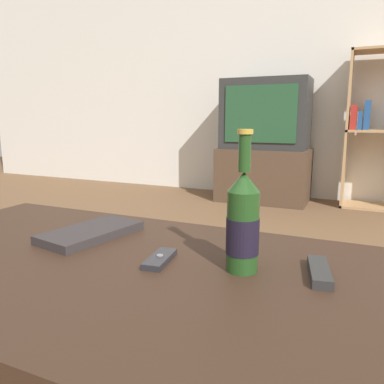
# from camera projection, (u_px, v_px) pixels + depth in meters

# --- Properties ---
(back_wall) EXTENTS (8.00, 0.05, 2.60)m
(back_wall) POSITION_uv_depth(u_px,v_px,m) (303.00, 57.00, 3.42)
(back_wall) COLOR silver
(back_wall) RESTS_ON ground_plane
(coffee_table) EXTENTS (1.28, 0.73, 0.42)m
(coffee_table) POSITION_uv_depth(u_px,v_px,m) (101.00, 281.00, 0.89)
(coffee_table) COLOR #332116
(coffee_table) RESTS_ON ground_plane
(tv_stand) EXTENTS (0.80, 0.49, 0.48)m
(tv_stand) POSITION_uv_depth(u_px,v_px,m) (264.00, 175.00, 3.44)
(tv_stand) COLOR #4C3828
(tv_stand) RESTS_ON ground_plane
(television) EXTENTS (0.75, 0.42, 0.61)m
(television) POSITION_uv_depth(u_px,v_px,m) (266.00, 114.00, 3.33)
(television) COLOR #2D2D2D
(television) RESTS_ON tv_stand
(bookshelf) EXTENTS (0.54, 0.30, 1.30)m
(bookshelf) POSITION_uv_depth(u_px,v_px,m) (377.00, 128.00, 3.09)
(bookshelf) COLOR tan
(bookshelf) RESTS_ON ground_plane
(beer_bottle) EXTENTS (0.07, 0.07, 0.30)m
(beer_bottle) POSITION_uv_depth(u_px,v_px,m) (243.00, 223.00, 0.80)
(beer_bottle) COLOR #1E4219
(beer_bottle) RESTS_ON coffee_table
(cell_phone) EXTENTS (0.06, 0.12, 0.02)m
(cell_phone) POSITION_uv_depth(u_px,v_px,m) (160.00, 259.00, 0.86)
(cell_phone) COLOR #232328
(cell_phone) RESTS_ON coffee_table
(remote_control) EXTENTS (0.07, 0.15, 0.02)m
(remote_control) POSITION_uv_depth(u_px,v_px,m) (319.00, 272.00, 0.78)
(remote_control) COLOR #282828
(remote_control) RESTS_ON coffee_table
(table_book) EXTENTS (0.19, 0.30, 0.02)m
(table_book) POSITION_uv_depth(u_px,v_px,m) (91.00, 232.00, 1.05)
(table_book) COLOR #2D2828
(table_book) RESTS_ON coffee_table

